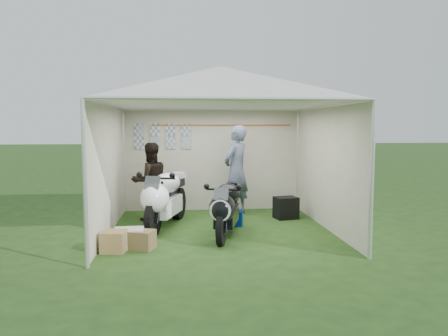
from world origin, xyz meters
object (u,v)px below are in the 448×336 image
(crate_0, at_px, (129,238))
(crate_2, at_px, (119,240))
(person_blue_jacket, at_px, (236,170))
(equipment_box, at_px, (286,208))
(motorcycle_white, at_px, (165,197))
(canopy_tent, at_px, (220,90))
(paddock_stand, at_px, (233,218))
(crate_1, at_px, (114,241))
(person_dark_jacket, at_px, (150,181))
(crate_3, at_px, (140,240))
(motorcycle_black, at_px, (226,207))

(crate_0, distance_m, crate_2, 0.16)
(person_blue_jacket, distance_m, equipment_box, 1.35)
(motorcycle_white, bearing_deg, crate_0, -95.89)
(canopy_tent, height_order, paddock_stand, canopy_tent)
(equipment_box, bearing_deg, motorcycle_white, -165.59)
(crate_1, xyz_separation_m, crate_2, (0.04, 0.20, -0.04))
(paddock_stand, height_order, equipment_box, equipment_box)
(crate_1, distance_m, crate_2, 0.21)
(paddock_stand, relative_size, person_dark_jacket, 0.24)
(paddock_stand, height_order, crate_1, crate_1)
(crate_3, bearing_deg, person_dark_jacket, 89.34)
(paddock_stand, distance_m, crate_0, 2.29)
(person_blue_jacket, xyz_separation_m, crate_1, (-2.23, -2.67, -0.81))
(crate_3, bearing_deg, crate_2, 165.75)
(canopy_tent, height_order, crate_1, canopy_tent)
(crate_2, bearing_deg, person_blue_jacket, 48.43)
(person_dark_jacket, relative_size, equipment_box, 3.52)
(paddock_stand, bearing_deg, crate_2, -145.32)
(crate_1, bearing_deg, crate_2, 79.59)
(paddock_stand, bearing_deg, motorcycle_black, -104.30)
(motorcycle_black, relative_size, paddock_stand, 5.01)
(motorcycle_white, height_order, crate_0, motorcycle_white)
(crate_3, bearing_deg, canopy_tent, 40.23)
(person_blue_jacket, xyz_separation_m, crate_3, (-1.85, -2.56, -0.82))
(person_dark_jacket, height_order, person_blue_jacket, person_blue_jacket)
(equipment_box, distance_m, crate_2, 3.71)
(canopy_tent, relative_size, motorcycle_black, 2.99)
(crate_1, height_order, crate_3, crate_1)
(canopy_tent, relative_size, crate_1, 15.71)
(canopy_tent, bearing_deg, crate_2, -147.84)
(equipment_box, distance_m, crate_1, 3.85)
(motorcycle_black, relative_size, crate_2, 5.68)
(motorcycle_black, distance_m, crate_2, 1.90)
(crate_0, bearing_deg, motorcycle_black, 18.39)
(person_blue_jacket, bearing_deg, motorcycle_white, -10.92)
(crate_1, bearing_deg, paddock_stand, 37.95)
(motorcycle_black, xyz_separation_m, crate_2, (-1.77, -0.53, -0.41))
(person_dark_jacket, height_order, crate_0, person_dark_jacket)
(motorcycle_white, relative_size, paddock_stand, 5.63)
(motorcycle_white, height_order, crate_2, motorcycle_white)
(motorcycle_black, distance_m, person_dark_jacket, 2.10)
(motorcycle_black, height_order, crate_3, motorcycle_black)
(person_dark_jacket, relative_size, crate_2, 4.80)
(equipment_box, distance_m, crate_0, 3.57)
(equipment_box, bearing_deg, paddock_stand, -155.25)
(motorcycle_black, distance_m, paddock_stand, 0.96)
(crate_0, bearing_deg, equipment_box, 32.64)
(paddock_stand, height_order, person_dark_jacket, person_dark_jacket)
(canopy_tent, bearing_deg, motorcycle_white, 168.77)
(paddock_stand, relative_size, crate_3, 0.85)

